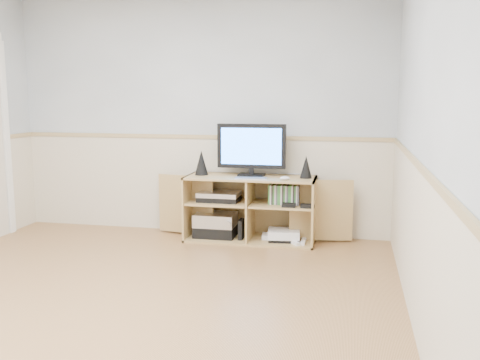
% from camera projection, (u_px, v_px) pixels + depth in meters
% --- Properties ---
extents(room, '(4.04, 4.54, 2.54)m').
position_uv_depth(room, '(103.00, 131.00, 3.57)').
color(room, '#B0864E').
rests_on(room, ground).
extents(media_cabinet, '(2.02, 0.49, 0.65)m').
position_uv_depth(media_cabinet, '(251.00, 207.00, 5.42)').
color(media_cabinet, tan).
rests_on(media_cabinet, floor).
extents(monitor, '(0.69, 0.18, 0.52)m').
position_uv_depth(monitor, '(251.00, 148.00, 5.32)').
color(monitor, black).
rests_on(monitor, media_cabinet).
extents(speaker_left, '(0.14, 0.14, 0.25)m').
position_uv_depth(speaker_left, '(201.00, 163.00, 5.42)').
color(speaker_left, black).
rests_on(speaker_left, media_cabinet).
extents(speaker_right, '(0.12, 0.12, 0.22)m').
position_uv_depth(speaker_right, '(306.00, 167.00, 5.21)').
color(speaker_right, black).
rests_on(speaker_right, media_cabinet).
extents(keyboard, '(0.32, 0.16, 0.01)m').
position_uv_depth(keyboard, '(251.00, 178.00, 5.18)').
color(keyboard, silver).
rests_on(keyboard, media_cabinet).
extents(mouse, '(0.11, 0.09, 0.04)m').
position_uv_depth(mouse, '(285.00, 178.00, 5.11)').
color(mouse, white).
rests_on(mouse, media_cabinet).
extents(av_components, '(0.51, 0.31, 0.47)m').
position_uv_depth(av_components, '(217.00, 217.00, 5.46)').
color(av_components, black).
rests_on(av_components, media_cabinet).
extents(game_consoles, '(0.46, 0.30, 0.11)m').
position_uv_depth(game_consoles, '(283.00, 235.00, 5.33)').
color(game_consoles, white).
rests_on(game_consoles, media_cabinet).
extents(game_cases, '(0.30, 0.14, 0.19)m').
position_uv_depth(game_cases, '(284.00, 195.00, 5.26)').
color(game_cases, '#3F8C3F').
rests_on(game_cases, media_cabinet).
extents(wall_outlet, '(0.12, 0.03, 0.12)m').
position_uv_depth(wall_outlet, '(294.00, 179.00, 5.49)').
color(wall_outlet, white).
rests_on(wall_outlet, wall_back).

